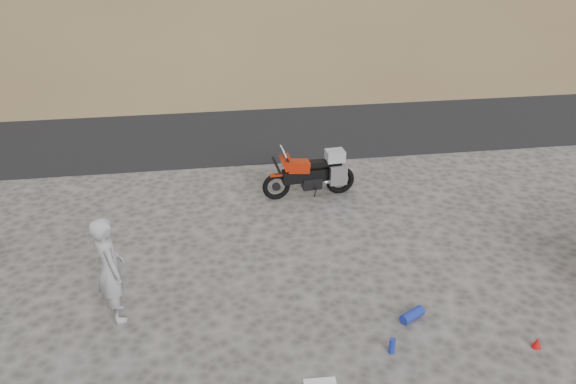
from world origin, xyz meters
The scene contains 7 objects.
ground centered at (0.00, 0.00, 0.00)m, with size 140.00×140.00×0.00m, color #43413E.
road centered at (0.00, 9.00, 0.00)m, with size 120.00×7.00×0.05m, color black.
motorcycle centered at (1.55, 3.69, 0.53)m, with size 2.10×0.69×1.25m.
man centered at (-2.28, 0.11, 0.00)m, with size 0.65×0.43×1.78m, color #96969B.
gear_blue_mat centered at (2.31, -0.67, 0.08)m, with size 0.17×0.17×0.42m, color navy.
gear_bottle centered at (1.77, -1.33, 0.12)m, with size 0.09×0.09×0.25m, color navy.
gear_funnel centered at (3.92, -1.54, 0.09)m, with size 0.14×0.14×0.18m, color #B90D0C.
Camera 1 is at (-0.64, -7.22, 5.85)m, focal length 35.00 mm.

